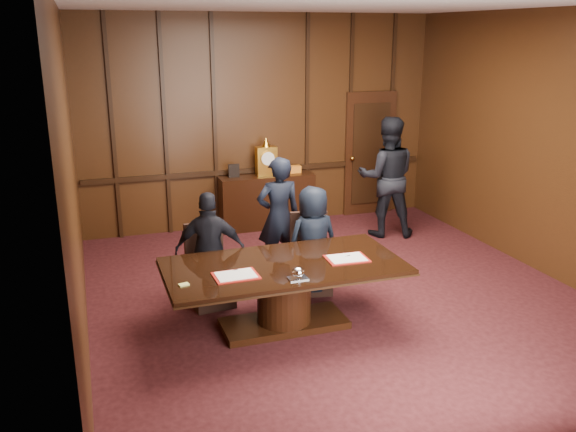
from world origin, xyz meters
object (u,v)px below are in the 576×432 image
object	(u,v)px
signatory_left	(210,251)
witness_right	(387,177)
witness_left	(279,217)
conference_table	(284,285)
sideboard	(267,199)
signatory_right	(313,241)

from	to	relation	value
signatory_left	witness_right	distance (m)	3.72
signatory_left	witness_left	xyz separation A→B (m)	(1.08, 0.71, 0.11)
conference_table	signatory_left	bearing A→B (deg)	129.09
sideboard	conference_table	world-z (taller)	sideboard
signatory_right	witness_right	xyz separation A→B (m)	(1.96, 1.78, 0.27)
witness_right	signatory_right	bearing A→B (deg)	62.50
sideboard	conference_table	distance (m)	3.72
sideboard	signatory_left	size ratio (longest dim) A/B	1.12
sideboard	conference_table	xyz separation A→B (m)	(-0.90, -3.61, 0.02)
witness_left	sideboard	bearing A→B (deg)	-100.72
signatory_left	witness_left	distance (m)	1.30
sideboard	witness_left	xyz separation A→B (m)	(-0.47, -2.10, 0.33)
signatory_left	witness_left	bearing A→B (deg)	-131.17
sideboard	signatory_left	distance (m)	3.22
sideboard	conference_table	bearing A→B (deg)	-104.02
sideboard	signatory_right	size ratio (longest dim) A/B	1.15
sideboard	witness_left	distance (m)	2.18
witness_left	witness_right	bearing A→B (deg)	-151.87
sideboard	witness_right	size ratio (longest dim) A/B	0.83
signatory_right	sideboard	bearing A→B (deg)	-101.18
witness_right	signatory_left	bearing A→B (deg)	48.86
signatory_right	witness_left	distance (m)	0.75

